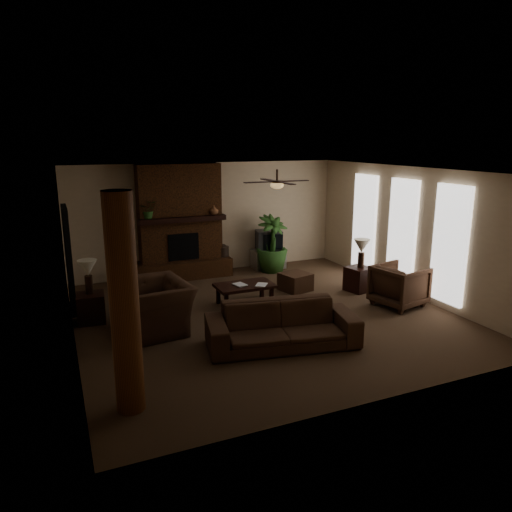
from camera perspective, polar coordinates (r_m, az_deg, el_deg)
name	(u,v)px	position (r m, az deg, el deg)	size (l,w,h in m)	color
room_shell	(264,245)	(9.06, 1.00, 1.28)	(7.00, 7.00, 7.00)	#4E3827
fireplace	(181,232)	(11.85, -9.00, 2.90)	(2.40, 0.70, 2.80)	#532D16
windows	(402,232)	(11.08, 17.07, 2.72)	(0.08, 3.65, 2.35)	white
log_column	(124,306)	(6.04, -15.48, -5.75)	(0.36, 0.36, 2.80)	brown
doorway	(69,259)	(10.13, -21.49, -0.37)	(0.10, 1.00, 2.10)	black
ceiling_fan	(277,184)	(9.33, 2.53, 8.66)	(1.35, 1.35, 0.37)	#312015
sofa	(282,318)	(7.96, 3.17, -7.43)	(2.49, 0.73, 0.97)	#40291B
armchair_left	(152,299)	(8.72, -12.29, -5.00)	(1.38, 0.89, 1.20)	#40291B
armchair_right	(399,284)	(10.26, 16.80, -3.18)	(0.92, 0.86, 0.94)	#40291B
coffee_table	(245,287)	(9.93, -1.36, -3.72)	(1.20, 0.70, 0.43)	black
ottoman	(295,282)	(10.91, 4.74, -3.09)	(0.60, 0.60, 0.40)	#40291B
tv_stand	(268,259)	(12.74, 1.48, -0.33)	(0.85, 0.50, 0.50)	#AFAFB1
tv	(269,240)	(12.62, 1.56, 1.91)	(0.74, 0.65, 0.52)	#39393C
floor_vase	(222,257)	(12.23, -4.05, -0.10)	(0.34, 0.34, 0.77)	#2E221A
floor_plant	(272,256)	(12.39, 1.88, 0.03)	(0.82, 1.47, 0.82)	#2D5522
side_table_left	(91,308)	(9.54, -19.13, -5.89)	(0.50, 0.50, 0.55)	black
lamp_left	(88,270)	(9.36, -19.49, -1.64)	(0.42, 0.42, 0.65)	#312015
side_table_right	(359,279)	(11.08, 12.18, -2.70)	(0.50, 0.50, 0.55)	black
lamp_right	(362,248)	(10.89, 12.53, 0.94)	(0.46, 0.46, 0.65)	#312015
mantel_plant	(149,212)	(11.40, -12.73, 5.20)	(0.38, 0.42, 0.33)	#2D5522
mantel_vase	(214,210)	(11.76, -5.05, 5.48)	(0.22, 0.23, 0.22)	brown
book_a	(235,280)	(9.75, -2.47, -2.83)	(0.22, 0.03, 0.29)	#999999
book_b	(256,278)	(9.82, 0.04, -2.69)	(0.21, 0.02, 0.29)	#999999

